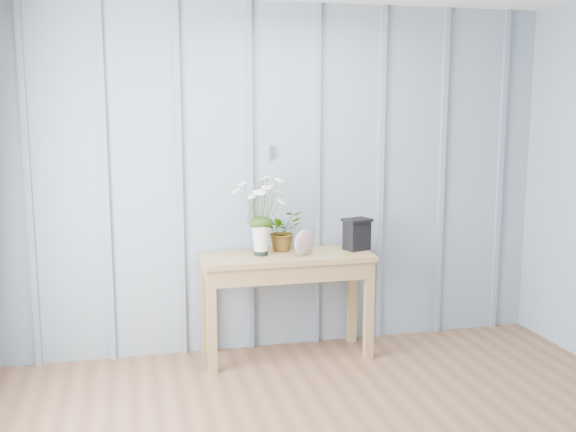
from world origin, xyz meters
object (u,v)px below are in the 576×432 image
object	(u,v)px
sideboard	(286,270)
felt_disc_vessel	(305,243)
daisy_vase	(261,202)
carved_box	(357,234)

from	to	relation	value
sideboard	felt_disc_vessel	xyz separation A→B (m)	(0.11, -0.07, 0.21)
daisy_vase	felt_disc_vessel	distance (m)	0.41
sideboard	daisy_vase	distance (m)	0.52
sideboard	carved_box	distance (m)	0.58
sideboard	felt_disc_vessel	size ratio (longest dim) A/B	6.47
daisy_vase	carved_box	world-z (taller)	daisy_vase
daisy_vase	felt_disc_vessel	size ratio (longest dim) A/B	3.21
felt_disc_vessel	sideboard	bearing A→B (deg)	119.66
sideboard	carved_box	world-z (taller)	carved_box
daisy_vase	sideboard	bearing A→B (deg)	-3.99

